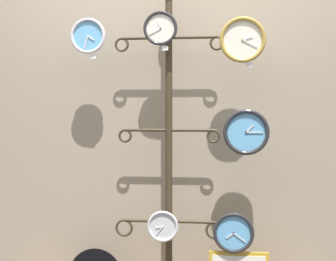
{
  "coord_description": "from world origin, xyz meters",
  "views": [
    {
      "loc": [
        0.32,
        -2.62,
        1.29
      ],
      "look_at": [
        0.0,
        0.36,
        1.18
      ],
      "focal_mm": 50.0,
      "sensor_mm": 36.0,
      "label": 1
    }
  ],
  "objects_px": {
    "display_stand": "(169,180)",
    "clock_bottom_center": "(163,226)",
    "clock_bottom_right": "(234,233)",
    "clock_top_right": "(243,40)",
    "clock_middle_right": "(246,132)",
    "clock_top_left": "(88,36)",
    "clock_top_center": "(160,28)"
  },
  "relations": [
    {
      "from": "clock_top_center",
      "to": "clock_bottom_right",
      "type": "bearing_deg",
      "value": 1.08
    },
    {
      "from": "clock_top_left",
      "to": "clock_bottom_center",
      "type": "height_order",
      "value": "clock_top_left"
    },
    {
      "from": "display_stand",
      "to": "clock_middle_right",
      "type": "bearing_deg",
      "value": -11.1
    },
    {
      "from": "display_stand",
      "to": "clock_top_right",
      "type": "relative_size",
      "value": 7.37
    },
    {
      "from": "clock_top_left",
      "to": "clock_top_center",
      "type": "distance_m",
      "value": 0.47
    },
    {
      "from": "display_stand",
      "to": "clock_top_right",
      "type": "xyz_separation_m",
      "value": [
        0.47,
        -0.1,
        0.89
      ]
    },
    {
      "from": "display_stand",
      "to": "clock_top_right",
      "type": "bearing_deg",
      "value": -11.95
    },
    {
      "from": "clock_top_right",
      "to": "clock_bottom_center",
      "type": "height_order",
      "value": "clock_top_right"
    },
    {
      "from": "clock_top_right",
      "to": "clock_bottom_right",
      "type": "height_order",
      "value": "clock_top_right"
    },
    {
      "from": "display_stand",
      "to": "clock_bottom_center",
      "type": "bearing_deg",
      "value": -108.25
    },
    {
      "from": "clock_top_center",
      "to": "clock_top_right",
      "type": "bearing_deg",
      "value": -1.56
    },
    {
      "from": "clock_top_left",
      "to": "clock_top_center",
      "type": "relative_size",
      "value": 1.05
    },
    {
      "from": "clock_top_left",
      "to": "clock_top_center",
      "type": "height_order",
      "value": "clock_top_center"
    },
    {
      "from": "clock_top_center",
      "to": "clock_top_left",
      "type": "bearing_deg",
      "value": -179.27
    },
    {
      "from": "clock_bottom_center",
      "to": "clock_bottom_right",
      "type": "bearing_deg",
      "value": 1.52
    },
    {
      "from": "clock_top_center",
      "to": "clock_bottom_right",
      "type": "height_order",
      "value": "clock_top_center"
    },
    {
      "from": "display_stand",
      "to": "clock_bottom_right",
      "type": "height_order",
      "value": "display_stand"
    },
    {
      "from": "display_stand",
      "to": "clock_top_right",
      "type": "distance_m",
      "value": 1.01
    },
    {
      "from": "clock_top_right",
      "to": "clock_middle_right",
      "type": "xyz_separation_m",
      "value": [
        0.03,
        0.0,
        -0.57
      ]
    },
    {
      "from": "clock_bottom_center",
      "to": "clock_bottom_right",
      "type": "relative_size",
      "value": 0.77
    },
    {
      "from": "clock_bottom_center",
      "to": "clock_middle_right",
      "type": "bearing_deg",
      "value": -0.93
    },
    {
      "from": "display_stand",
      "to": "clock_top_right",
      "type": "height_order",
      "value": "display_stand"
    },
    {
      "from": "clock_middle_right",
      "to": "clock_bottom_center",
      "type": "height_order",
      "value": "clock_middle_right"
    },
    {
      "from": "clock_top_left",
      "to": "clock_bottom_center",
      "type": "relative_size",
      "value": 1.14
    },
    {
      "from": "clock_top_right",
      "to": "clock_middle_right",
      "type": "relative_size",
      "value": 1.0
    },
    {
      "from": "clock_top_center",
      "to": "clock_bottom_right",
      "type": "relative_size",
      "value": 0.84
    },
    {
      "from": "display_stand",
      "to": "clock_bottom_center",
      "type": "relative_size",
      "value": 10.45
    },
    {
      "from": "clock_bottom_center",
      "to": "clock_top_left",
      "type": "bearing_deg",
      "value": -179.67
    },
    {
      "from": "clock_middle_right",
      "to": "clock_bottom_right",
      "type": "bearing_deg",
      "value": 164.59
    },
    {
      "from": "clock_top_left",
      "to": "clock_top_center",
      "type": "bearing_deg",
      "value": 0.73
    },
    {
      "from": "clock_bottom_right",
      "to": "clock_middle_right",
      "type": "bearing_deg",
      "value": -15.41
    },
    {
      "from": "clock_top_center",
      "to": "clock_middle_right",
      "type": "relative_size",
      "value": 0.76
    }
  ]
}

